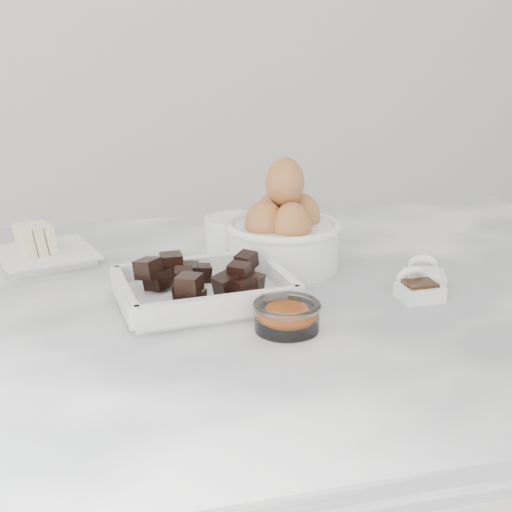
{
  "coord_description": "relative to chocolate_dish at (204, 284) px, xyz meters",
  "views": [
    {
      "loc": [
        -0.2,
        -0.82,
        1.27
      ],
      "look_at": [
        0.02,
        0.03,
        0.98
      ],
      "focal_mm": 50.0,
      "sensor_mm": 36.0,
      "label": 1
    }
  ],
  "objects": [
    {
      "name": "butter_plate",
      "position": [
        -0.19,
        0.21,
        -0.01
      ],
      "size": [
        0.16,
        0.16,
        0.06
      ],
      "color": "white",
      "rests_on": "marble_slab"
    },
    {
      "name": "egg_bowl",
      "position": [
        0.13,
        0.1,
        0.03
      ],
      "size": [
        0.16,
        0.16,
        0.15
      ],
      "color": "white",
      "rests_on": "marble_slab"
    },
    {
      "name": "chocolate_dish",
      "position": [
        0.0,
        0.0,
        0.0
      ],
      "size": [
        0.22,
        0.17,
        0.05
      ],
      "color": "white",
      "rests_on": "marble_slab"
    },
    {
      "name": "vanilla_spoon",
      "position": [
        0.26,
        -0.05,
        -0.01
      ],
      "size": [
        0.05,
        0.06,
        0.04
      ],
      "color": "white",
      "rests_on": "marble_slab"
    },
    {
      "name": "marble_slab",
      "position": [
        0.06,
        0.01,
        -0.04
      ],
      "size": [
        1.2,
        0.8,
        0.04
      ],
      "primitive_type": "cube",
      "color": "white",
      "rests_on": "cabinet"
    },
    {
      "name": "zest_bowl",
      "position": [
        0.07,
        -0.11,
        -0.0
      ],
      "size": [
        0.08,
        0.08,
        0.03
      ],
      "color": "white",
      "rests_on": "marble_slab"
    },
    {
      "name": "sugar_ramekin",
      "position": [
        0.08,
        0.2,
        0.0
      ],
      "size": [
        0.09,
        0.09,
        0.05
      ],
      "color": "white",
      "rests_on": "marble_slab"
    },
    {
      "name": "honey_bowl",
      "position": [
        0.1,
        0.08,
        -0.01
      ],
      "size": [
        0.07,
        0.07,
        0.03
      ],
      "color": "white",
      "rests_on": "marble_slab"
    },
    {
      "name": "salt_spoon",
      "position": [
        0.29,
        -0.02,
        -0.01
      ],
      "size": [
        0.07,
        0.08,
        0.04
      ],
      "color": "white",
      "rests_on": "marble_slab"
    }
  ]
}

